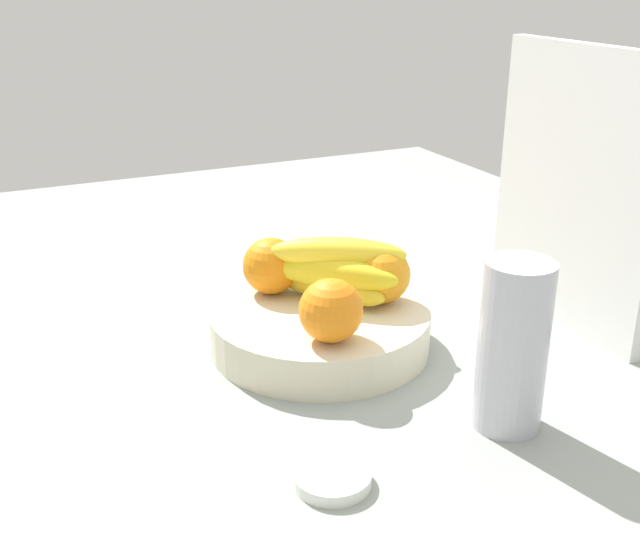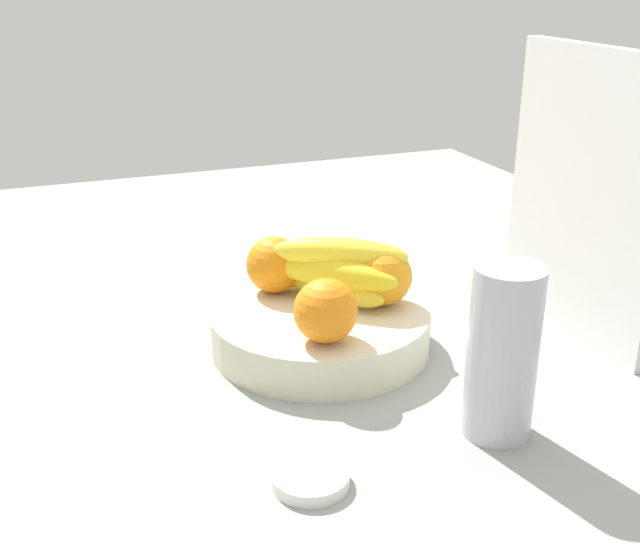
{
  "view_description": "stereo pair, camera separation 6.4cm",
  "coord_description": "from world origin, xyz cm",
  "px_view_note": "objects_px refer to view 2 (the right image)",
  "views": [
    {
      "loc": [
        82.93,
        -40.09,
        45.22
      ],
      "look_at": [
        2.67,
        -2.14,
        9.1
      ],
      "focal_mm": 44.3,
      "sensor_mm": 36.0,
      "label": 1
    },
    {
      "loc": [
        85.47,
        -34.17,
        45.22
      ],
      "look_at": [
        2.67,
        -2.14,
        9.1
      ],
      "focal_mm": 44.3,
      "sensor_mm": 36.0,
      "label": 2
    }
  ],
  "objects_px": {
    "orange_front_left": "(326,311)",
    "orange_center": "(275,265)",
    "thermos_tumbler": "(502,353)",
    "jar_lid": "(310,478)",
    "orange_front_right": "(383,276)",
    "fruit_bowl": "(320,329)",
    "cutting_board": "(584,195)",
    "banana_bunch": "(334,271)"
  },
  "relations": [
    {
      "from": "orange_front_left",
      "to": "orange_center",
      "type": "xyz_separation_m",
      "value": [
        -0.16,
        -0.01,
        0.0
      ]
    },
    {
      "from": "orange_front_left",
      "to": "thermos_tumbler",
      "type": "bearing_deg",
      "value": 37.08
    },
    {
      "from": "thermos_tumbler",
      "to": "jar_lid",
      "type": "bearing_deg",
      "value": -86.07
    },
    {
      "from": "orange_center",
      "to": "jar_lid",
      "type": "height_order",
      "value": "orange_center"
    },
    {
      "from": "orange_front_left",
      "to": "orange_front_right",
      "type": "height_order",
      "value": "same"
    },
    {
      "from": "fruit_bowl",
      "to": "cutting_board",
      "type": "bearing_deg",
      "value": 79.62
    },
    {
      "from": "cutting_board",
      "to": "fruit_bowl",
      "type": "bearing_deg",
      "value": -99.5
    },
    {
      "from": "orange_front_left",
      "to": "banana_bunch",
      "type": "distance_m",
      "value": 0.11
    },
    {
      "from": "orange_front_right",
      "to": "fruit_bowl",
      "type": "bearing_deg",
      "value": -96.58
    },
    {
      "from": "orange_center",
      "to": "jar_lid",
      "type": "xyz_separation_m",
      "value": [
        0.34,
        -0.08,
        -0.08
      ]
    },
    {
      "from": "orange_front_left",
      "to": "cutting_board",
      "type": "bearing_deg",
      "value": 93.13
    },
    {
      "from": "banana_bunch",
      "to": "cutting_board",
      "type": "xyz_separation_m",
      "value": [
        0.08,
        0.3,
        0.09
      ]
    },
    {
      "from": "orange_center",
      "to": "thermos_tumbler",
      "type": "xyz_separation_m",
      "value": [
        0.32,
        0.13,
        0.0
      ]
    },
    {
      "from": "orange_front_right",
      "to": "orange_center",
      "type": "distance_m",
      "value": 0.14
    },
    {
      "from": "orange_front_right",
      "to": "cutting_board",
      "type": "height_order",
      "value": "cutting_board"
    },
    {
      "from": "orange_front_right",
      "to": "jar_lid",
      "type": "distance_m",
      "value": 0.32
    },
    {
      "from": "banana_bunch",
      "to": "jar_lid",
      "type": "xyz_separation_m",
      "value": [
        0.28,
        -0.14,
        -0.09
      ]
    },
    {
      "from": "orange_front_right",
      "to": "thermos_tumbler",
      "type": "bearing_deg",
      "value": 4.81
    },
    {
      "from": "orange_front_right",
      "to": "banana_bunch",
      "type": "bearing_deg",
      "value": -116.3
    },
    {
      "from": "orange_center",
      "to": "thermos_tumbler",
      "type": "bearing_deg",
      "value": 22.4
    },
    {
      "from": "orange_front_right",
      "to": "orange_center",
      "type": "bearing_deg",
      "value": -127.67
    },
    {
      "from": "orange_front_left",
      "to": "fruit_bowl",
      "type": "bearing_deg",
      "value": 163.13
    },
    {
      "from": "orange_front_left",
      "to": "orange_center",
      "type": "relative_size",
      "value": 1.0
    },
    {
      "from": "banana_bunch",
      "to": "jar_lid",
      "type": "bearing_deg",
      "value": -26.18
    },
    {
      "from": "orange_front_left",
      "to": "thermos_tumbler",
      "type": "relative_size",
      "value": 0.4
    },
    {
      "from": "orange_center",
      "to": "cutting_board",
      "type": "distance_m",
      "value": 0.4
    },
    {
      "from": "thermos_tumbler",
      "to": "jar_lid",
      "type": "relative_size",
      "value": 2.48
    },
    {
      "from": "banana_bunch",
      "to": "jar_lid",
      "type": "distance_m",
      "value": 0.32
    },
    {
      "from": "orange_front_left",
      "to": "orange_center",
      "type": "bearing_deg",
      "value": -176.87
    },
    {
      "from": "fruit_bowl",
      "to": "cutting_board",
      "type": "height_order",
      "value": "cutting_board"
    },
    {
      "from": "fruit_bowl",
      "to": "cutting_board",
      "type": "xyz_separation_m",
      "value": [
        0.06,
        0.33,
        0.15
      ]
    },
    {
      "from": "thermos_tumbler",
      "to": "jar_lid",
      "type": "xyz_separation_m",
      "value": [
        0.01,
        -0.21,
        -0.08
      ]
    },
    {
      "from": "orange_front_left",
      "to": "cutting_board",
      "type": "xyz_separation_m",
      "value": [
        -0.02,
        0.35,
        0.09
      ]
    },
    {
      "from": "banana_bunch",
      "to": "cutting_board",
      "type": "distance_m",
      "value": 0.33
    },
    {
      "from": "banana_bunch",
      "to": "thermos_tumbler",
      "type": "xyz_separation_m",
      "value": [
        0.26,
        0.07,
        -0.0
      ]
    },
    {
      "from": "fruit_bowl",
      "to": "orange_front_left",
      "type": "relative_size",
      "value": 3.73
    },
    {
      "from": "orange_center",
      "to": "banana_bunch",
      "type": "distance_m",
      "value": 0.08
    },
    {
      "from": "orange_front_left",
      "to": "jar_lid",
      "type": "height_order",
      "value": "orange_front_left"
    },
    {
      "from": "cutting_board",
      "to": "jar_lid",
      "type": "bearing_deg",
      "value": -64.87
    },
    {
      "from": "banana_bunch",
      "to": "orange_front_left",
      "type": "bearing_deg",
      "value": -27.33
    },
    {
      "from": "orange_front_right",
      "to": "orange_center",
      "type": "relative_size",
      "value": 1.0
    },
    {
      "from": "orange_front_right",
      "to": "cutting_board",
      "type": "distance_m",
      "value": 0.27
    }
  ]
}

